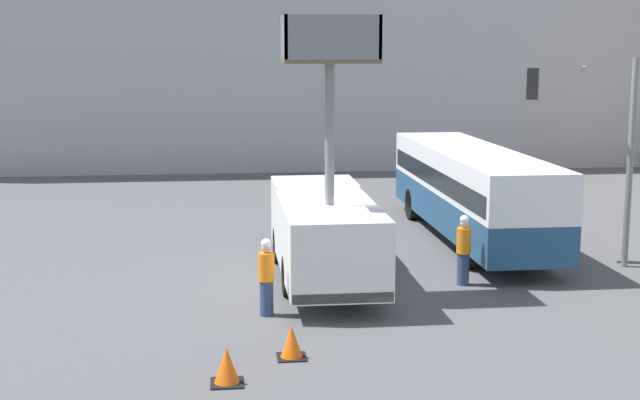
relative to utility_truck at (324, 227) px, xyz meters
The scene contains 8 objects.
ground_plane 1.53m from the utility_truck, 15.55° to the left, with size 120.00×120.00×0.00m, color #4C4C4F.
utility_truck is the anchor object (origin of this frame).
city_bus 7.32m from the utility_truck, 42.48° to the left, with size 2.52×12.06×2.98m.
traffic_light_pole 8.37m from the utility_truck, ahead, with size 2.83×2.58×5.95m.
road_worker_near_truck 3.29m from the utility_truck, 121.56° to the right, with size 0.38×0.38×1.85m.
road_worker_directing 3.73m from the utility_truck, ahead, with size 0.38×0.38×1.89m.
traffic_cone_near_truck 6.02m from the utility_truck, 103.27° to the right, with size 0.59×0.59×0.67m.
traffic_cone_mid_road 7.60m from the utility_truck, 110.85° to the right, with size 0.62×0.62×0.71m.
Camera 1 is at (-2.83, -22.99, 6.17)m, focal length 50.00 mm.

